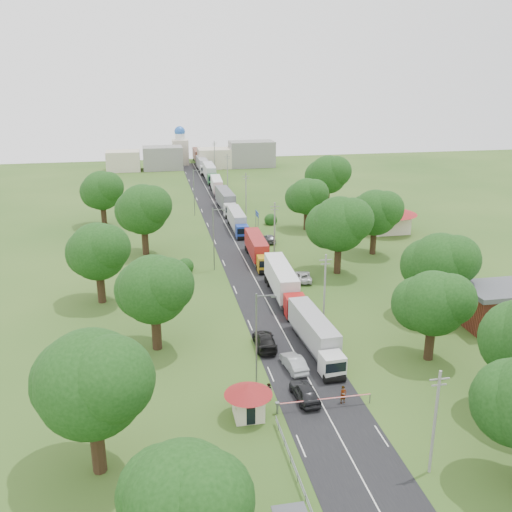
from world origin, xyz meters
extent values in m
plane|color=#2B4E1A|center=(0.00, 0.00, 0.00)|extent=(260.00, 260.00, 0.00)
cube|color=black|center=(0.00, 20.00, 0.00)|extent=(8.00, 200.00, 0.04)
cylinder|color=slate|center=(-4.50, -25.00, 0.55)|extent=(0.20, 0.20, 1.10)
cube|color=slate|center=(-4.50, -25.00, 1.05)|extent=(0.35, 0.35, 0.25)
cylinder|color=red|center=(0.00, -25.00, 1.00)|extent=(9.00, 0.12, 0.12)
cylinder|color=slate|center=(4.50, -25.00, 0.50)|extent=(0.10, 0.10, 1.00)
cube|color=beige|center=(-7.20, -25.00, 1.20)|extent=(2.60, 2.60, 2.40)
cone|color=maroon|center=(-7.20, -25.00, 2.90)|extent=(4.40, 4.40, 1.10)
cube|color=black|center=(-5.89, -25.00, 1.40)|extent=(0.02, 1.20, 0.90)
cube|color=black|center=(-7.20, -26.31, 1.00)|extent=(0.80, 0.02, 1.90)
cylinder|color=slate|center=(5.20, 33.80, 2.00)|extent=(0.12, 0.12, 4.00)
cylinder|color=slate|center=(5.20, 36.20, 2.00)|extent=(0.12, 0.12, 4.00)
cube|color=navy|center=(5.20, 35.00, 3.60)|extent=(0.06, 3.00, 1.00)
cube|color=silver|center=(5.20, 35.00, 3.60)|extent=(0.07, 3.10, 0.06)
cylinder|color=gray|center=(5.50, -35.00, 4.50)|extent=(0.24, 0.24, 9.00)
cube|color=gray|center=(5.50, -35.00, 8.30)|extent=(1.60, 0.10, 0.10)
cube|color=gray|center=(5.50, -35.00, 7.80)|extent=(1.20, 0.10, 0.10)
cylinder|color=gray|center=(5.50, -7.00, 4.50)|extent=(0.24, 0.24, 9.00)
cube|color=gray|center=(5.50, -7.00, 8.30)|extent=(1.60, 0.10, 0.10)
cube|color=gray|center=(5.50, -7.00, 7.80)|extent=(1.20, 0.10, 0.10)
cylinder|color=gray|center=(5.50, 21.00, 4.50)|extent=(0.24, 0.24, 9.00)
cube|color=gray|center=(5.50, 21.00, 8.30)|extent=(1.60, 0.10, 0.10)
cube|color=gray|center=(5.50, 21.00, 7.80)|extent=(1.20, 0.10, 0.10)
cylinder|color=gray|center=(5.50, 49.00, 4.50)|extent=(0.24, 0.24, 9.00)
cube|color=gray|center=(5.50, 49.00, 8.30)|extent=(1.60, 0.10, 0.10)
cube|color=gray|center=(5.50, 49.00, 7.80)|extent=(1.20, 0.10, 0.10)
cylinder|color=gray|center=(5.50, 77.00, 4.50)|extent=(0.24, 0.24, 9.00)
cube|color=gray|center=(5.50, 77.00, 8.30)|extent=(1.60, 0.10, 0.10)
cube|color=gray|center=(5.50, 77.00, 7.80)|extent=(1.20, 0.10, 0.10)
cylinder|color=gray|center=(5.50, 105.00, 4.50)|extent=(0.24, 0.24, 9.00)
cube|color=gray|center=(5.50, 105.00, 8.30)|extent=(1.60, 0.10, 0.10)
cube|color=gray|center=(5.50, 105.00, 7.80)|extent=(1.20, 0.10, 0.10)
cylinder|color=slate|center=(-5.50, -20.00, 5.00)|extent=(0.16, 0.16, 10.00)
cube|color=slate|center=(-4.60, -20.00, 9.70)|extent=(1.80, 0.10, 0.10)
cube|color=slate|center=(-3.80, -20.00, 9.55)|extent=(0.50, 0.22, 0.15)
cylinder|color=slate|center=(-5.50, 15.00, 5.00)|extent=(0.16, 0.16, 10.00)
cube|color=slate|center=(-4.60, 15.00, 9.70)|extent=(1.80, 0.10, 0.10)
cube|color=slate|center=(-3.80, 15.00, 9.55)|extent=(0.50, 0.22, 0.15)
cylinder|color=slate|center=(-5.50, 50.00, 5.00)|extent=(0.16, 0.16, 10.00)
cube|color=slate|center=(-4.60, 50.00, 9.70)|extent=(1.80, 0.10, 0.10)
cube|color=slate|center=(-3.80, 50.00, 9.55)|extent=(0.50, 0.22, 0.15)
cylinder|color=#382616|center=(14.00, -18.00, 1.92)|extent=(1.04, 1.04, 3.85)
sphere|color=#12360E|center=(14.00, -18.00, 6.60)|extent=(7.00, 7.00, 7.00)
sphere|color=#12360E|center=(15.25, -19.00, 7.35)|extent=(5.50, 5.50, 5.50)
sphere|color=#12360E|center=(13.00, -16.75, 6.10)|extent=(6.00, 6.00, 6.00)
cylinder|color=#382616|center=(20.00, -8.00, 2.10)|extent=(1.08, 1.08, 4.20)
sphere|color=#12360E|center=(20.00, -8.00, 7.22)|extent=(7.70, 7.70, 7.70)
sphere|color=#12360E|center=(21.38, -9.10, 8.05)|extent=(6.05, 6.05, 6.05)
sphere|color=#12360E|center=(18.90, -6.62, 6.67)|extent=(6.60, 6.60, 6.60)
cylinder|color=#382616|center=(13.00, 10.00, 2.27)|extent=(1.12, 1.12, 4.55)
sphere|color=#12360E|center=(13.00, 10.00, 7.85)|extent=(8.40, 8.40, 8.40)
sphere|color=#12360E|center=(14.50, 8.80, 8.75)|extent=(6.60, 6.60, 6.60)
sphere|color=#12360E|center=(11.80, 11.50, 7.25)|extent=(7.20, 7.20, 7.20)
cylinder|color=#382616|center=(22.00, 18.00, 2.10)|extent=(1.08, 1.08, 4.20)
sphere|color=#12360E|center=(22.00, 18.00, 7.22)|extent=(7.70, 7.70, 7.70)
sphere|color=#12360E|center=(23.38, 16.90, 8.05)|extent=(6.05, 6.05, 6.05)
sphere|color=#12360E|center=(20.90, 19.38, 6.67)|extent=(6.60, 6.60, 6.60)
cylinder|color=#382616|center=(15.00, 35.00, 1.92)|extent=(1.04, 1.04, 3.85)
sphere|color=#12360E|center=(15.00, 35.00, 6.60)|extent=(7.00, 7.00, 7.00)
sphere|color=#12360E|center=(16.25, 34.00, 7.35)|extent=(5.50, 5.50, 5.50)
sphere|color=#12360E|center=(14.00, 36.25, 6.10)|extent=(6.00, 6.00, 6.00)
cylinder|color=#382616|center=(24.00, 50.00, 2.27)|extent=(1.12, 1.12, 4.55)
sphere|color=#12360E|center=(24.00, 50.00, 7.85)|extent=(8.40, 8.40, 8.40)
sphere|color=#12360E|center=(25.50, 48.80, 8.75)|extent=(6.60, 6.60, 6.60)
sphere|color=#12360E|center=(22.80, 51.50, 7.25)|extent=(7.20, 7.20, 7.20)
sphere|color=#12360E|center=(-14.00, -42.00, 6.60)|extent=(7.00, 7.00, 7.00)
sphere|color=#12360E|center=(-12.75, -43.00, 7.35)|extent=(5.50, 5.50, 5.50)
sphere|color=#12360E|center=(-15.00, -40.75, 6.10)|extent=(6.00, 6.00, 6.00)
cylinder|color=#382616|center=(-20.00, -30.00, 2.27)|extent=(1.12, 1.12, 4.55)
sphere|color=#12360E|center=(-20.00, -30.00, 7.85)|extent=(8.40, 8.40, 8.40)
sphere|color=#12360E|center=(-18.50, -31.20, 8.75)|extent=(6.60, 6.60, 6.60)
sphere|color=#12360E|center=(-21.20, -28.50, 7.25)|extent=(7.20, 7.20, 7.20)
cylinder|color=#382616|center=(-15.00, -10.00, 2.10)|extent=(1.08, 1.08, 4.20)
sphere|color=#12360E|center=(-15.00, -10.00, 7.22)|extent=(7.70, 7.70, 7.70)
sphere|color=#12360E|center=(-13.62, -11.10, 8.05)|extent=(6.05, 6.05, 6.05)
sphere|color=#12360E|center=(-16.10, -8.62, 6.67)|extent=(6.60, 6.60, 6.60)
cylinder|color=#382616|center=(-22.00, 5.00, 2.10)|extent=(1.08, 1.08, 4.20)
sphere|color=#12360E|center=(-22.00, 5.00, 7.22)|extent=(7.70, 7.70, 7.70)
sphere|color=#12360E|center=(-20.62, 3.90, 8.05)|extent=(6.05, 6.05, 6.05)
sphere|color=#12360E|center=(-23.10, 6.38, 6.67)|extent=(6.60, 6.60, 6.60)
cylinder|color=#382616|center=(-16.00, 25.00, 2.27)|extent=(1.12, 1.12, 4.55)
sphere|color=#12360E|center=(-16.00, 25.00, 7.85)|extent=(8.40, 8.40, 8.40)
sphere|color=#12360E|center=(-14.50, 23.80, 8.75)|extent=(6.60, 6.60, 6.60)
sphere|color=#12360E|center=(-17.20, 26.50, 7.25)|extent=(7.20, 7.20, 7.20)
cylinder|color=#382616|center=(-24.00, 45.00, 2.10)|extent=(1.08, 1.08, 4.20)
sphere|color=#12360E|center=(-24.00, 45.00, 7.22)|extent=(7.70, 7.70, 7.70)
sphere|color=#12360E|center=(-22.62, 43.90, 8.05)|extent=(6.05, 6.05, 6.05)
sphere|color=#12360E|center=(-25.10, 46.38, 6.67)|extent=(6.60, 6.60, 6.60)
cube|color=maroon|center=(26.00, -12.00, 2.30)|extent=(8.00, 6.00, 4.60)
cube|color=#47494F|center=(26.00, -12.00, 4.90)|extent=(8.60, 6.60, 0.60)
cube|color=beige|center=(30.00, 30.00, 2.00)|extent=(7.00, 5.00, 4.00)
cone|color=maroon|center=(30.00, 30.00, 4.90)|extent=(10.08, 10.08, 1.80)
cube|color=gray|center=(-10.00, 110.00, 3.50)|extent=(12.00, 8.00, 7.00)
cube|color=beige|center=(6.00, 110.00, 3.00)|extent=(10.00, 8.00, 6.00)
cube|color=gray|center=(18.00, 110.00, 4.00)|extent=(14.00, 8.00, 8.00)
cube|color=beige|center=(-22.00, 110.00, 3.00)|extent=(10.00, 8.00, 6.00)
cube|color=beige|center=(-4.00, 118.00, 4.00)|extent=(5.00, 5.00, 8.00)
cylinder|color=silver|center=(-4.00, 118.00, 9.00)|extent=(3.20, 3.20, 2.00)
sphere|color=#2659B2|center=(-4.00, 118.00, 10.60)|extent=(3.40, 3.40, 3.40)
cube|color=silver|center=(2.40, -19.88, 1.48)|extent=(2.42, 2.42, 2.39)
cube|color=black|center=(2.40, -21.04, 1.82)|extent=(2.20, 0.15, 1.05)
cube|color=slate|center=(2.40, -20.98, 0.53)|extent=(2.11, 0.37, 0.33)
cube|color=slate|center=(2.40, -13.19, 0.72)|extent=(2.83, 11.11, 0.29)
cube|color=#9D9DA2|center=(2.40, -12.90, 2.44)|extent=(3.03, 11.40, 2.87)
cylinder|color=black|center=(2.40, -20.74, 0.48)|extent=(2.25, 0.96, 0.96)
cylinder|color=black|center=(2.40, -19.02, 0.48)|extent=(2.25, 0.96, 0.96)
cylinder|color=black|center=(2.40, -9.84, 0.48)|extent=(2.25, 0.96, 0.96)
cylinder|color=black|center=(2.40, -8.41, 0.48)|extent=(2.25, 0.96, 0.96)
cube|color=#AC1513|center=(2.39, -4.78, 1.64)|extent=(2.63, 2.63, 2.64)
cube|color=black|center=(2.39, -6.06, 2.01)|extent=(2.43, 0.12, 1.16)
cube|color=slate|center=(2.39, -6.00, 0.58)|extent=(2.33, 0.34, 0.37)
cube|color=slate|center=(2.39, 2.61, 0.79)|extent=(2.90, 12.24, 0.32)
cube|color=silver|center=(2.39, 2.93, 2.69)|extent=(3.13, 12.56, 3.17)
cylinder|color=black|center=(2.39, -5.73, 0.53)|extent=(2.48, 1.06, 1.06)
cylinder|color=black|center=(2.39, -3.83, 0.53)|extent=(2.48, 1.06, 1.06)
cylinder|color=black|center=(2.39, 6.31, 0.53)|extent=(2.48, 1.06, 1.06)
cylinder|color=black|center=(2.39, 7.90, 0.53)|extent=(2.48, 1.06, 1.06)
cube|color=#BF8E16|center=(2.03, 12.20, 1.48)|extent=(2.36, 2.36, 2.38)
cube|color=black|center=(2.03, 11.05, 1.81)|extent=(2.19, 0.09, 1.05)
cube|color=slate|center=(2.03, 11.10, 0.52)|extent=(2.11, 0.32, 0.33)
cube|color=slate|center=(2.03, 18.88, 0.72)|extent=(2.55, 11.04, 0.29)
cube|color=maroon|center=(2.03, 19.16, 2.43)|extent=(2.75, 11.33, 2.86)
cylinder|color=black|center=(2.03, 11.34, 0.48)|extent=(2.24, 0.95, 0.95)
cylinder|color=black|center=(2.03, 13.06, 0.48)|extent=(2.24, 0.95, 0.95)
cylinder|color=black|center=(2.03, 22.22, 0.48)|extent=(2.24, 0.95, 0.95)
cylinder|color=black|center=(2.03, 23.65, 0.48)|extent=(2.24, 0.95, 0.95)
cube|color=#193596|center=(1.61, 30.85, 1.44)|extent=(2.25, 2.25, 2.32)
cube|color=black|center=(1.61, 29.73, 1.76)|extent=(2.13, 0.04, 1.02)
cube|color=slate|center=(1.61, 29.78, 0.51)|extent=(2.04, 0.27, 0.32)
cube|color=slate|center=(1.61, 37.35, 0.70)|extent=(2.25, 10.70, 0.28)
cube|color=#A6A7AB|center=(1.61, 37.63, 2.37)|extent=(2.44, 10.98, 2.78)
cylinder|color=black|center=(1.61, 30.02, 0.46)|extent=(2.18, 0.93, 0.93)
cylinder|color=black|center=(1.61, 31.69, 0.46)|extent=(2.18, 0.93, 0.93)
cylinder|color=black|center=(1.61, 40.60, 0.46)|extent=(2.18, 0.93, 0.93)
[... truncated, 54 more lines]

